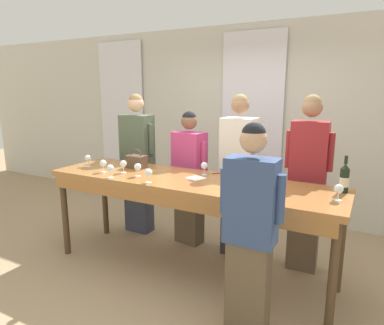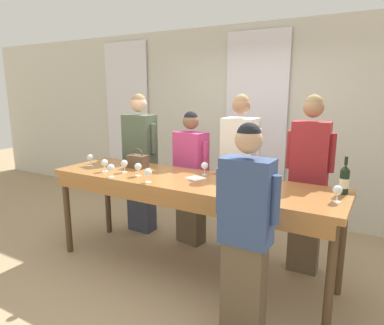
{
  "view_description": "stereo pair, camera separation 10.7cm",
  "coord_description": "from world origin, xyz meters",
  "px_view_note": "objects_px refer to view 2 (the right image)",
  "views": [
    {
      "loc": [
        1.6,
        -2.91,
        1.88
      ],
      "look_at": [
        0.0,
        0.08,
        1.15
      ],
      "focal_mm": 32.0,
      "sensor_mm": 36.0,
      "label": 1
    },
    {
      "loc": [
        1.69,
        -2.85,
        1.88
      ],
      "look_at": [
        0.0,
        0.08,
        1.15
      ],
      "focal_mm": 32.0,
      "sensor_mm": 36.0,
      "label": 2
    }
  ],
  "objects_px": {
    "wine_glass_front_left": "(90,158)",
    "guest_pink_top": "(191,177)",
    "guest_striped_shirt": "(308,182)",
    "wine_glass_center_mid": "(264,188)",
    "guest_olive_jacket": "(140,162)",
    "wine_glass_front_right": "(111,168)",
    "wine_glass_center_left": "(124,164)",
    "wine_glass_center_right": "(205,166)",
    "wine_glass_front_mid": "(148,173)",
    "handbag": "(138,161)",
    "wine_glass_back_left": "(104,163)",
    "wine_glass_back_mid": "(338,190)",
    "host_pouring": "(246,233)",
    "wine_glass_back_right": "(138,167)",
    "wine_bottle": "(344,180)",
    "guest_cream_sweater": "(239,176)",
    "tasting_bar": "(187,188)"
  },
  "relations": [
    {
      "from": "guest_pink_top",
      "to": "wine_glass_back_left",
      "type": "bearing_deg",
      "value": -127.46
    },
    {
      "from": "tasting_bar",
      "to": "wine_glass_center_right",
      "type": "distance_m",
      "value": 0.32
    },
    {
      "from": "handbag",
      "to": "wine_glass_center_mid",
      "type": "bearing_deg",
      "value": -13.65
    },
    {
      "from": "wine_glass_back_right",
      "to": "host_pouring",
      "type": "bearing_deg",
      "value": -20.26
    },
    {
      "from": "guest_olive_jacket",
      "to": "wine_glass_front_right",
      "type": "bearing_deg",
      "value": -68.18
    },
    {
      "from": "wine_glass_center_left",
      "to": "guest_pink_top",
      "type": "bearing_deg",
      "value": 60.55
    },
    {
      "from": "wine_glass_back_left",
      "to": "wine_bottle",
      "type": "bearing_deg",
      "value": 10.13
    },
    {
      "from": "handbag",
      "to": "host_pouring",
      "type": "relative_size",
      "value": 0.13
    },
    {
      "from": "wine_glass_center_right",
      "to": "host_pouring",
      "type": "xyz_separation_m",
      "value": [
        0.81,
        -0.89,
        -0.23
      ]
    },
    {
      "from": "wine_glass_front_left",
      "to": "wine_glass_back_left",
      "type": "xyz_separation_m",
      "value": [
        0.35,
        -0.13,
        0.0
      ]
    },
    {
      "from": "wine_glass_center_left",
      "to": "guest_olive_jacket",
      "type": "xyz_separation_m",
      "value": [
        -0.36,
        0.72,
        -0.15
      ]
    },
    {
      "from": "wine_glass_front_mid",
      "to": "wine_glass_center_mid",
      "type": "relative_size",
      "value": 1.0
    },
    {
      "from": "wine_glass_front_left",
      "to": "guest_cream_sweater",
      "type": "xyz_separation_m",
      "value": [
        1.59,
        0.67,
        -0.16
      ]
    },
    {
      "from": "wine_glass_front_mid",
      "to": "wine_glass_front_right",
      "type": "xyz_separation_m",
      "value": [
        -0.45,
        -0.03,
        0.0
      ]
    },
    {
      "from": "wine_bottle",
      "to": "wine_glass_front_left",
      "type": "height_order",
      "value": "wine_bottle"
    },
    {
      "from": "wine_glass_front_mid",
      "to": "guest_striped_shirt",
      "type": "height_order",
      "value": "guest_striped_shirt"
    },
    {
      "from": "wine_glass_back_left",
      "to": "wine_glass_center_mid",
      "type": "bearing_deg",
      "value": -1.88
    },
    {
      "from": "guest_olive_jacket",
      "to": "guest_pink_top",
      "type": "height_order",
      "value": "guest_olive_jacket"
    },
    {
      "from": "host_pouring",
      "to": "guest_striped_shirt",
      "type": "bearing_deg",
      "value": 82.61
    },
    {
      "from": "wine_glass_front_left",
      "to": "guest_pink_top",
      "type": "relative_size",
      "value": 0.08
    },
    {
      "from": "guest_cream_sweater",
      "to": "wine_bottle",
      "type": "bearing_deg",
      "value": -19.12
    },
    {
      "from": "wine_glass_front_right",
      "to": "host_pouring",
      "type": "xyz_separation_m",
      "value": [
        1.59,
        -0.33,
        -0.23
      ]
    },
    {
      "from": "wine_glass_center_left",
      "to": "guest_pink_top",
      "type": "relative_size",
      "value": 0.08
    },
    {
      "from": "tasting_bar",
      "to": "wine_glass_front_right",
      "type": "xyz_separation_m",
      "value": [
        -0.71,
        -0.31,
        0.18
      ]
    },
    {
      "from": "wine_glass_front_left",
      "to": "guest_pink_top",
      "type": "distance_m",
      "value": 1.21
    },
    {
      "from": "wine_glass_center_right",
      "to": "wine_glass_front_mid",
      "type": "bearing_deg",
      "value": -121.8
    },
    {
      "from": "wine_bottle",
      "to": "guest_pink_top",
      "type": "relative_size",
      "value": 0.2
    },
    {
      "from": "guest_olive_jacket",
      "to": "wine_glass_back_mid",
      "type": "bearing_deg",
      "value": -14.66
    },
    {
      "from": "guest_striped_shirt",
      "to": "wine_glass_front_left",
      "type": "bearing_deg",
      "value": -163.9
    },
    {
      "from": "wine_glass_center_mid",
      "to": "guest_cream_sweater",
      "type": "xyz_separation_m",
      "value": [
        -0.57,
        0.86,
        -0.16
      ]
    },
    {
      "from": "wine_glass_center_left",
      "to": "wine_glass_center_right",
      "type": "distance_m",
      "value": 0.87
    },
    {
      "from": "guest_striped_shirt",
      "to": "guest_pink_top",
      "type": "bearing_deg",
      "value": -180.0
    },
    {
      "from": "wine_glass_front_mid",
      "to": "wine_glass_back_right",
      "type": "distance_m",
      "value": 0.28
    },
    {
      "from": "handbag",
      "to": "wine_glass_front_mid",
      "type": "xyz_separation_m",
      "value": [
        0.49,
        -0.45,
        0.02
      ]
    },
    {
      "from": "wine_glass_center_right",
      "to": "guest_pink_top",
      "type": "height_order",
      "value": "guest_pink_top"
    },
    {
      "from": "wine_glass_center_mid",
      "to": "guest_pink_top",
      "type": "height_order",
      "value": "guest_pink_top"
    },
    {
      "from": "wine_glass_back_mid",
      "to": "host_pouring",
      "type": "bearing_deg",
      "value": -129.13
    },
    {
      "from": "wine_glass_back_left",
      "to": "wine_glass_back_mid",
      "type": "distance_m",
      "value": 2.34
    },
    {
      "from": "wine_glass_center_left",
      "to": "guest_pink_top",
      "type": "xyz_separation_m",
      "value": [
        0.41,
        0.72,
        -0.26
      ]
    },
    {
      "from": "wine_bottle",
      "to": "guest_pink_top",
      "type": "bearing_deg",
      "value": 167.49
    },
    {
      "from": "wine_glass_front_mid",
      "to": "wine_glass_center_left",
      "type": "distance_m",
      "value": 0.51
    },
    {
      "from": "wine_glass_front_mid",
      "to": "wine_glass_back_left",
      "type": "bearing_deg",
      "value": 169.96
    },
    {
      "from": "wine_glass_front_right",
      "to": "guest_olive_jacket",
      "type": "bearing_deg",
      "value": 111.82
    },
    {
      "from": "wine_glass_front_left",
      "to": "wine_glass_center_left",
      "type": "xyz_separation_m",
      "value": [
        0.56,
        -0.05,
        -0.0
      ]
    },
    {
      "from": "guest_striped_shirt",
      "to": "host_pouring",
      "type": "height_order",
      "value": "guest_striped_shirt"
    },
    {
      "from": "wine_bottle",
      "to": "wine_glass_back_mid",
      "type": "height_order",
      "value": "wine_bottle"
    },
    {
      "from": "guest_pink_top",
      "to": "guest_striped_shirt",
      "type": "relative_size",
      "value": 0.89
    },
    {
      "from": "wine_glass_center_right",
      "to": "guest_striped_shirt",
      "type": "distance_m",
      "value": 1.06
    },
    {
      "from": "wine_glass_center_right",
      "to": "guest_olive_jacket",
      "type": "relative_size",
      "value": 0.07
    },
    {
      "from": "handbag",
      "to": "wine_glass_back_mid",
      "type": "distance_m",
      "value": 2.15
    }
  ]
}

